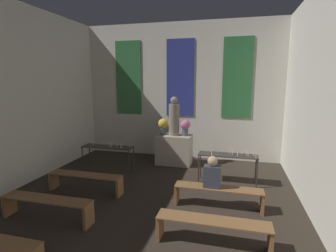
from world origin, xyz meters
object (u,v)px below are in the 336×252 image
at_px(candle_rack_right, 228,158).
at_px(pew_third_left, 47,204).
at_px(altar, 174,150).
at_px(flower_vase_right, 185,126).
at_px(person_seated, 212,173).
at_px(candle_rack_left, 108,149).
at_px(pew_back_left, 85,179).
at_px(pew_third_right, 213,227).
at_px(pew_back_right, 218,193).
at_px(flower_vase_left, 163,125).
at_px(statue, 174,118).

relative_size(candle_rack_right, pew_third_left, 0.82).
distance_m(altar, flower_vase_right, 0.89).
relative_size(pew_third_left, person_seated, 2.74).
xyz_separation_m(candle_rack_left, pew_back_left, (0.14, -1.51, -0.36)).
xyz_separation_m(pew_third_right, person_seated, (-0.14, 1.38, 0.43)).
relative_size(candle_rack_left, pew_third_left, 0.82).
bearing_deg(pew_third_left, flower_vase_right, 64.14).
bearing_deg(pew_back_right, flower_vase_right, 114.58).
relative_size(candle_rack_left, person_seated, 2.26).
bearing_deg(flower_vase_right, flower_vase_left, 180.00).
relative_size(altar, pew_back_left, 0.60).
bearing_deg(pew_back_right, pew_third_right, -90.00).
relative_size(altar, candle_rack_left, 0.73).
bearing_deg(altar, pew_third_left, -111.52).
distance_m(statue, pew_third_left, 4.59).
height_order(flower_vase_right, candle_rack_right, flower_vase_right).
bearing_deg(flower_vase_right, altar, 180.00).
xyz_separation_m(flower_vase_left, pew_back_left, (-1.25, -2.73, -0.96)).
height_order(flower_vase_left, flower_vase_right, same).
xyz_separation_m(flower_vase_right, person_seated, (1.11, -2.73, -0.53)).
bearing_deg(altar, flower_vase_right, 0.00).
xyz_separation_m(altar, person_seated, (1.48, -2.73, 0.28)).
height_order(altar, flower_vase_right, flower_vase_right).
relative_size(flower_vase_left, person_seated, 0.77).
xyz_separation_m(flower_vase_left, flower_vase_right, (0.74, 0.00, 0.00)).
relative_size(candle_rack_right, pew_third_right, 0.82).
bearing_deg(flower_vase_right, statue, 180.00).
distance_m(statue, candle_rack_right, 2.32).
relative_size(pew_third_right, person_seated, 2.74).
relative_size(candle_rack_left, candle_rack_right, 1.00).
distance_m(pew_back_left, person_seated, 3.13).
height_order(candle_rack_right, pew_back_right, candle_rack_right).
relative_size(pew_back_left, person_seated, 2.74).
distance_m(flower_vase_right, candle_rack_right, 1.96).
bearing_deg(candle_rack_right, statue, 145.36).
bearing_deg(pew_third_left, altar, 68.48).
relative_size(candle_rack_left, pew_back_right, 0.82).
xyz_separation_m(altar, pew_back_left, (-1.62, -2.73, -0.15)).
bearing_deg(pew_third_left, candle_rack_left, 92.77).
distance_m(flower_vase_left, candle_rack_left, 1.95).
distance_m(flower_vase_left, person_seated, 3.34).
bearing_deg(flower_vase_left, pew_back_left, -114.58).
bearing_deg(pew_back_left, candle_rack_left, 95.30).
height_order(flower_vase_right, pew_back_right, flower_vase_right).
height_order(pew_back_left, person_seated, person_seated).
height_order(altar, pew_back_left, altar).
distance_m(pew_third_left, person_seated, 3.43).
xyz_separation_m(candle_rack_right, pew_third_right, (-0.15, -2.89, -0.36)).
xyz_separation_m(flower_vase_left, pew_third_left, (-1.25, -4.11, -0.96)).
xyz_separation_m(pew_back_left, person_seated, (3.10, 0.00, 0.43)).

